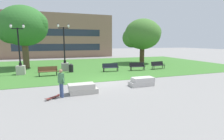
% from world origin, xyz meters
% --- Properties ---
extents(ground_plane, '(140.00, 140.00, 0.00)m').
position_xyz_m(ground_plane, '(0.00, 0.00, 0.00)').
color(ground_plane, gray).
extents(grass_lawn, '(40.00, 20.00, 0.02)m').
position_xyz_m(grass_lawn, '(0.00, 10.00, 0.01)').
color(grass_lawn, '#3D752D').
rests_on(grass_lawn, ground).
extents(concrete_block_center, '(1.85, 0.90, 0.64)m').
position_xyz_m(concrete_block_center, '(-2.49, -2.70, 0.31)').
color(concrete_block_center, '#B2ADA3').
rests_on(concrete_block_center, ground).
extents(concrete_block_left, '(1.85, 0.90, 0.64)m').
position_xyz_m(concrete_block_left, '(2.12, -2.21, 0.31)').
color(concrete_block_left, '#BCB7B2').
rests_on(concrete_block_left, ground).
extents(person_skateboarder, '(0.38, 0.59, 1.71)m').
position_xyz_m(person_skateboarder, '(-3.81, -3.07, 0.96)').
color(person_skateboarder, '#384C7A').
rests_on(person_skateboarder, ground).
extents(skateboard, '(0.91, 0.81, 0.14)m').
position_xyz_m(skateboard, '(-4.33, -3.19, 0.09)').
color(skateboard, maroon).
rests_on(skateboard, ground).
extents(park_bench_near_left, '(1.80, 0.55, 0.90)m').
position_xyz_m(park_bench_near_left, '(-4.63, 4.28, 0.54)').
color(park_bench_near_left, brown).
rests_on(park_bench_near_left, grass_lawn).
extents(park_bench_near_right, '(1.85, 0.75, 0.90)m').
position_xyz_m(park_bench_near_right, '(8.04, 4.45, 0.54)').
color(park_bench_near_right, black).
rests_on(park_bench_near_right, grass_lawn).
extents(park_bench_far_left, '(1.83, 0.63, 0.90)m').
position_xyz_m(park_bench_far_left, '(1.96, 4.66, 0.54)').
color(park_bench_far_left, '#1E232D').
rests_on(park_bench_far_left, grass_lawn).
extents(park_bench_far_right, '(1.84, 0.71, 0.90)m').
position_xyz_m(park_bench_far_right, '(5.15, 4.34, 0.54)').
color(park_bench_far_right, black).
rests_on(park_bench_far_right, grass_lawn).
extents(lamp_post_center, '(1.32, 0.80, 5.05)m').
position_xyz_m(lamp_post_center, '(-7.22, 5.92, 1.04)').
color(lamp_post_center, '#ADA89E').
rests_on(lamp_post_center, grass_lawn).
extents(lamp_post_right, '(1.32, 0.80, 5.29)m').
position_xyz_m(lamp_post_right, '(-2.79, 6.76, 1.08)').
color(lamp_post_right, gray).
rests_on(lamp_post_right, grass_lawn).
extents(tree_far_left, '(5.98, 5.69, 7.62)m').
position_xyz_m(tree_far_left, '(-7.27, 10.57, 5.14)').
color(tree_far_left, brown).
rests_on(tree_far_left, grass_lawn).
extents(tree_near_right, '(5.74, 5.47, 6.77)m').
position_xyz_m(tree_near_right, '(9.17, 10.57, 4.40)').
color(tree_near_right, '#4C3823').
rests_on(tree_near_right, grass_lawn).
extents(trash_bin, '(0.49, 0.49, 0.96)m').
position_xyz_m(trash_bin, '(-2.25, 5.64, 0.50)').
color(trash_bin, black).
rests_on(trash_bin, grass_lawn).
extents(building_facade_distant, '(23.15, 1.03, 9.11)m').
position_xyz_m(building_facade_distant, '(-2.54, 24.50, 4.55)').
color(building_facade_distant, '#8E6B56').
rests_on(building_facade_distant, ground).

